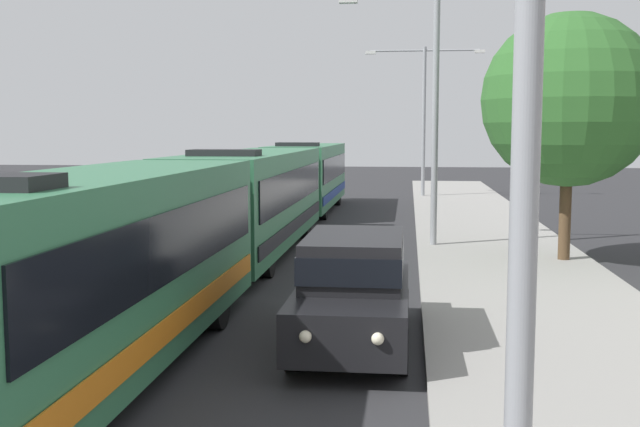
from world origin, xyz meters
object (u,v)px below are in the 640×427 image
Objects in this scene: white_suv at (354,286)px; streetlamp_far at (424,104)px; bus_second_in_line at (254,197)px; streetlamp_mid at (436,89)px; bus_lead at (95,265)px; bus_middle at (308,175)px; roadside_tree at (569,100)px.

streetlamp_far reaches higher than white_suv.
streetlamp_mid reaches higher than bus_second_in_line.
white_suv is at bearing 29.65° from bus_lead.
bus_second_in_line is 20.93m from streetlamp_far.
bus_lead is 0.97× the size of bus_middle.
streetlamp_far reaches higher than bus_middle.
bus_second_in_line is 6.47m from streetlamp_mid.
streetlamp_far is at bearing 99.48° from roadside_tree.
streetlamp_mid is 1.16× the size of roadside_tree.
streetlamp_mid reaches higher than roadside_tree.
bus_second_in_line is at bearing 173.73° from roadside_tree.
streetlamp_mid is at bearing -63.80° from bus_middle.
roadside_tree is (8.89, -0.98, 2.80)m from bus_second_in_line.
bus_second_in_line is 9.37m from roadside_tree.
bus_second_in_line is 10.34m from white_suv.
streetlamp_mid is 4.26m from roadside_tree.
bus_lead is 2.16× the size of white_suv.
bus_lead is 14.24m from roadside_tree.
streetlamp_mid is (5.40, 13.17, 3.27)m from bus_lead.
streetlamp_far is at bearing 74.84° from bus_second_in_line.
streetlamp_mid is (5.40, -10.97, 3.27)m from bus_middle.
bus_middle is at bearing 123.60° from roadside_tree.
white_suv is at bearing -69.00° from bus_second_in_line.
streetlamp_mid is at bearing -90.00° from streetlamp_far.
bus_lead and bus_middle have the same top height.
streetlamp_far is at bearing 54.34° from bus_middle.
bus_middle is 2.23× the size of white_suv.
streetlamp_mid reaches higher than bus_lead.
streetlamp_far is at bearing 80.33° from bus_lead.
bus_lead is 0.86× the size of bus_second_in_line.
streetlamp_far is (-0.00, 18.50, 0.19)m from streetlamp_mid.
bus_lead is at bearing -99.67° from streetlamp_far.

